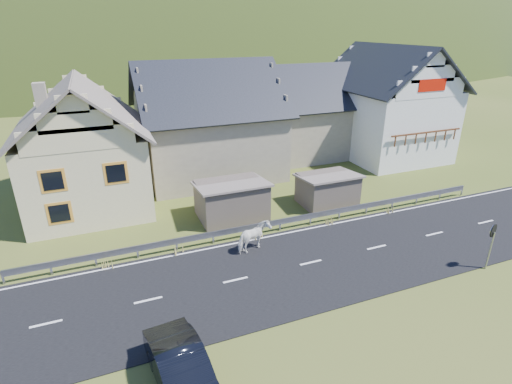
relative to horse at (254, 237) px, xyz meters
name	(u,v)px	position (x,y,z in m)	size (l,w,h in m)	color
ground	(311,263)	(2.21, -2.17, -0.82)	(160.00, 160.00, 0.00)	#394C16
road	(311,263)	(2.21, -2.17, -0.80)	(60.00, 7.00, 0.04)	black
lane_markings	(311,262)	(2.21, -2.17, -0.78)	(60.00, 6.60, 0.01)	silver
guardrail	(280,222)	(2.21, 1.51, -0.26)	(28.10, 0.09, 0.75)	#93969B
shed_left	(231,200)	(0.21, 4.33, 0.28)	(4.30, 3.30, 2.40)	brown
shed_right	(327,190)	(6.71, 3.83, 0.18)	(3.80, 2.90, 2.20)	brown
house_cream	(82,139)	(-7.80, 9.83, 3.53)	(7.80, 9.80, 8.30)	beige
house_stone_a	(208,115)	(1.21, 12.83, 3.81)	(10.80, 9.80, 8.90)	gray
house_stone_b	(309,106)	(11.21, 14.83, 3.41)	(9.80, 8.80, 8.10)	gray
house_white	(386,98)	(17.21, 11.83, 4.24)	(8.80, 10.80, 9.70)	silver
mountain	(128,97)	(7.21, 177.83, -20.82)	(440.00, 280.00, 260.00)	#1E330D
horse	(254,237)	(0.00, 0.00, 0.00)	(1.85, 0.84, 1.57)	white
car	(183,373)	(-5.31, -7.28, -0.08)	(1.57, 4.51, 1.49)	black
traffic_mirror	(492,237)	(9.94, -5.71, 0.94)	(0.65, 0.28, 2.41)	#93969B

